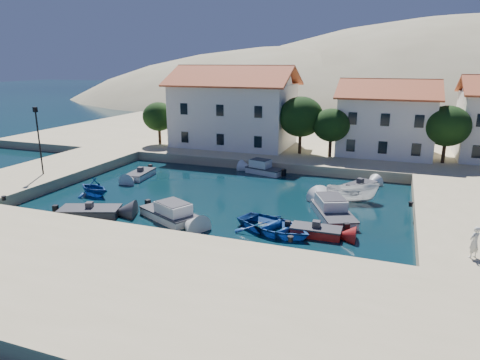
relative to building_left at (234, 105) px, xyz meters
name	(u,v)px	position (x,y,z in m)	size (l,w,h in m)	color
ground	(164,243)	(6.00, -28.00, -5.94)	(400.00, 400.00, 0.00)	black
quay_south	(104,279)	(6.00, -34.00, -5.44)	(52.00, 12.00, 1.00)	tan
quay_west	(47,173)	(-13.00, -18.00, -5.44)	(8.00, 20.00, 1.00)	tan
quay_north	(312,139)	(8.00, 10.00, -5.44)	(80.00, 36.00, 1.00)	tan
hills	(417,172)	(26.64, 95.62, -29.34)	(254.00, 176.00, 99.00)	gray
building_left	(234,105)	(0.00, 0.00, 0.00)	(14.70, 9.45, 9.70)	white
building_mid	(386,116)	(18.00, 1.00, -0.71)	(10.50, 8.40, 8.30)	white
trees	(314,121)	(10.51, -2.54, -1.10)	(37.30, 5.30, 6.45)	#382314
lamppost	(38,134)	(-11.50, -20.00, -1.18)	(0.35, 0.25, 6.22)	black
bollards	(228,212)	(8.80, -24.13, -4.79)	(29.36, 9.56, 0.30)	black
motorboat_grey_sw	(90,212)	(-1.80, -25.47, -5.64)	(4.80, 3.33, 1.25)	#333237
cabin_cruiser_south	(168,213)	(4.08, -24.06, -5.46)	(5.23, 4.00, 1.60)	silver
rowboat_south	(274,232)	(12.05, -23.76, -5.94)	(3.96, 5.54, 1.15)	navy
motorboat_red_se	(316,232)	(14.85, -23.45, -5.64)	(3.32, 1.54, 1.25)	maroon
cabin_cruiser_east	(333,212)	(15.40, -19.66, -5.46)	(4.22, 5.82, 1.60)	silver
boat_east	(352,201)	(16.30, -15.20, -5.94)	(1.66, 4.40, 1.70)	silver
motorboat_white_ne	(360,186)	(16.58, -11.46, -5.64)	(3.00, 3.67, 1.25)	silver
rowboat_west	(95,195)	(-4.83, -21.19, -5.94)	(2.88, 3.34, 1.76)	navy
motorboat_white_west	(141,174)	(-4.35, -14.72, -5.64)	(2.03, 3.89, 1.25)	silver
cabin_cruiser_north	(265,169)	(6.83, -9.00, -5.46)	(4.19, 2.63, 1.60)	silver
pedestrian	(474,242)	(23.68, -25.88, -4.04)	(0.65, 0.43, 1.78)	silver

